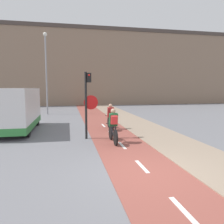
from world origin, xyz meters
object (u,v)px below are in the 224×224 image
street_lamp_far (46,65)px  cyclist_near (113,127)px  cyclist_far (110,118)px  van (15,110)px  traffic_light_pole (88,98)px

street_lamp_far → cyclist_near: 12.75m
street_lamp_far → cyclist_near: (3.83, -11.57, -3.74)m
cyclist_far → van: 5.41m
street_lamp_far → van: size_ratio=1.39×
cyclist_near → van: 6.14m
street_lamp_far → cyclist_far: bearing=-62.9°
street_lamp_far → van: bearing=-97.6°
cyclist_far → street_lamp_far: bearing=117.1°
cyclist_far → van: van is taller
traffic_light_pole → van: (-3.85, 2.66, -0.78)m
van → street_lamp_far: bearing=82.4°
traffic_light_pole → street_lamp_far: bearing=104.9°
traffic_light_pole → van: bearing=145.4°
street_lamp_far → cyclist_far: street_lamp_far is taller
street_lamp_far → cyclist_far: (4.31, -8.43, -3.79)m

